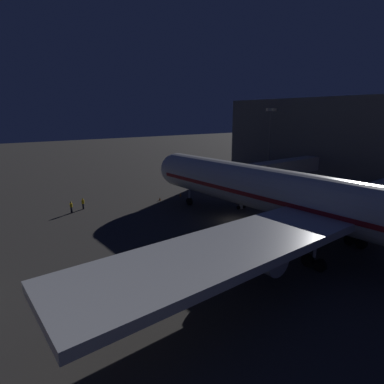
{
  "coord_description": "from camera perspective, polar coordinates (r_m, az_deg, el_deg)",
  "views": [
    {
      "loc": [
        30.62,
        28.99,
        14.37
      ],
      "look_at": [
        3.0,
        -6.1,
        3.5
      ],
      "focal_mm": 29.73,
      "sensor_mm": 36.0,
      "label": 1
    }
  ],
  "objects": [
    {
      "name": "ground_crew_marshaller_fwd",
      "position": [
        52.43,
        -18.98,
        -1.89
      ],
      "size": [
        0.4,
        0.4,
        1.76
      ],
      "color": "black",
      "rests_on": "ground_plane"
    },
    {
      "name": "traffic_cone_nose_port",
      "position": [
        57.52,
        -2.09,
        -0.51
      ],
      "size": [
        0.36,
        0.36,
        0.55
      ],
      "primitive_type": "cone",
      "color": "orange",
      "rests_on": "ground_plane"
    },
    {
      "name": "ground_plane",
      "position": [
        44.55,
        7.94,
        -5.27
      ],
      "size": [
        320.0,
        320.0,
        0.0
      ],
      "primitive_type": "plane",
      "color": "#383533"
    },
    {
      "name": "apron_floodlight_mast",
      "position": [
        71.58,
        13.75,
        9.21
      ],
      "size": [
        2.9,
        0.5,
        15.73
      ],
      "color": "#59595E",
      "rests_on": "ground_plane"
    },
    {
      "name": "jet_bridge",
      "position": [
        54.45,
        13.88,
        3.87
      ],
      "size": [
        22.08,
        3.4,
        7.0
      ],
      "color": "#9E9E99",
      "rests_on": "ground_plane"
    },
    {
      "name": "ground_crew_by_belt_loader",
      "position": [
        50.93,
        -20.85,
        -2.48
      ],
      "size": [
        0.4,
        0.4,
        1.78
      ],
      "color": "black",
      "rests_on": "ground_plane"
    },
    {
      "name": "traffic_cone_nose_starboard",
      "position": [
        55.13,
        -5.79,
        -1.2
      ],
      "size": [
        0.36,
        0.36,
        0.55
      ],
      "primitive_type": "cone",
      "color": "orange",
      "rests_on": "ground_plane"
    },
    {
      "name": "airliner_at_gate",
      "position": [
        35.85,
        22.94,
        -1.98
      ],
      "size": [
        56.2,
        59.13,
        19.24
      ],
      "color": "silver",
      "rests_on": "ground_plane"
    }
  ]
}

